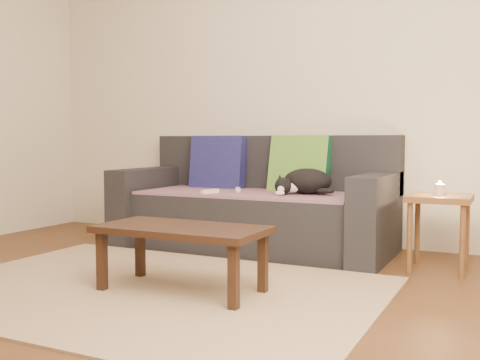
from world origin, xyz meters
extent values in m
plane|color=brown|center=(0.00, 0.00, 0.00)|extent=(4.50, 4.50, 0.00)
cube|color=beige|center=(0.00, 2.00, 1.30)|extent=(4.50, 0.04, 2.60)
cube|color=#232328|center=(0.00, 1.50, 0.21)|extent=(1.70, 0.78, 0.42)
cube|color=#232328|center=(0.00, 1.90, 0.65)|extent=(2.10, 0.18, 0.45)
cube|color=#232328|center=(-0.95, 1.50, 0.30)|extent=(0.20, 0.90, 0.60)
cube|color=#232328|center=(0.95, 1.50, 0.30)|extent=(0.20, 0.90, 0.60)
cube|color=#47294D|center=(0.00, 1.48, 0.43)|extent=(1.66, 0.74, 0.02)
cube|color=#0F1242|center=(-0.42, 1.74, 0.63)|extent=(0.47, 0.18, 0.48)
cube|color=#0A452E|center=(0.30, 1.74, 0.63)|extent=(0.47, 0.22, 0.48)
ellipsoid|color=black|center=(0.44, 1.52, 0.53)|extent=(0.40, 0.33, 0.19)
sphere|color=black|center=(0.31, 1.38, 0.50)|extent=(0.14, 0.14, 0.12)
sphere|color=white|center=(0.31, 1.33, 0.48)|extent=(0.06, 0.06, 0.05)
ellipsoid|color=black|center=(0.60, 1.45, 0.47)|extent=(0.15, 0.07, 0.04)
cube|color=white|center=(-0.09, 1.46, 0.46)|extent=(0.10, 0.15, 0.03)
cube|color=white|center=(-0.22, 1.24, 0.46)|extent=(0.09, 0.15, 0.03)
cube|color=brown|center=(1.38, 1.38, 0.46)|extent=(0.39, 0.39, 0.04)
cylinder|color=brown|center=(1.22, 1.22, 0.22)|extent=(0.03, 0.03, 0.44)
cylinder|color=brown|center=(1.53, 1.22, 0.22)|extent=(0.03, 0.03, 0.44)
cylinder|color=brown|center=(1.22, 1.53, 0.22)|extent=(0.03, 0.03, 0.44)
cylinder|color=brown|center=(1.53, 1.53, 0.22)|extent=(0.03, 0.03, 0.44)
cylinder|color=beige|center=(1.38, 1.38, 0.52)|extent=(0.06, 0.06, 0.07)
sphere|color=#FFBF59|center=(1.38, 1.38, 0.56)|extent=(0.02, 0.02, 0.02)
cube|color=tan|center=(0.00, 0.15, 0.01)|extent=(2.50, 1.80, 0.01)
cube|color=black|center=(0.19, 0.20, 0.35)|extent=(0.92, 0.46, 0.04)
cube|color=black|center=(-0.21, 0.02, 0.17)|extent=(0.05, 0.05, 0.33)
cube|color=black|center=(0.59, 0.02, 0.17)|extent=(0.05, 0.05, 0.33)
cube|color=black|center=(-0.21, 0.37, 0.17)|extent=(0.05, 0.05, 0.33)
cube|color=black|center=(0.59, 0.37, 0.17)|extent=(0.05, 0.05, 0.33)
camera|label=1|loc=(1.80, -2.36, 0.83)|focal=42.00mm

